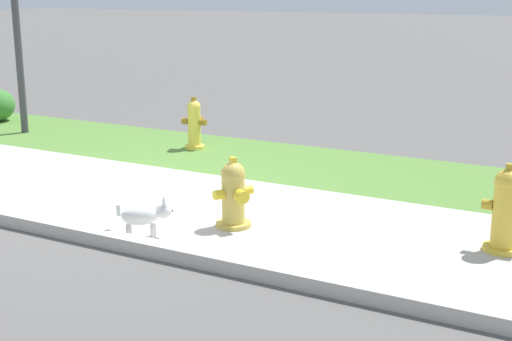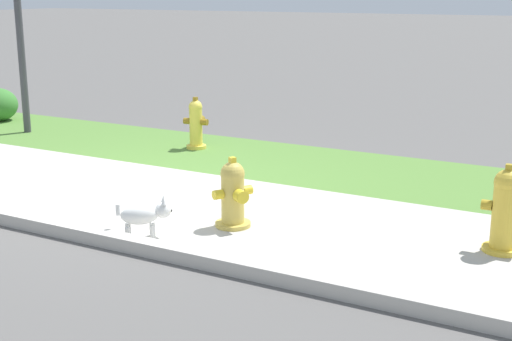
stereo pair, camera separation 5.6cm
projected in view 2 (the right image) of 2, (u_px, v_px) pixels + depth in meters
The scene contains 8 objects.
ground_plane at pixel (123, 195), 7.82m from camera, with size 120.00×120.00×0.00m, color #5B5956.
sidewalk_pavement at pixel (123, 195), 7.82m from camera, with size 18.00×2.45×0.01m, color #BCB7AD.
grass_verge at pixel (230, 155), 9.73m from camera, with size 18.00×2.08×0.01m, color #568438.
street_curb at pixel (34, 223), 6.70m from camera, with size 18.00×0.16×0.12m, color #BCB7AD.
fire_hydrant_at_driveway at pixel (196, 124), 10.05m from camera, with size 0.37×0.34×0.74m.
fire_hydrant_across_street at pixel (505, 210), 6.04m from camera, with size 0.40×0.38×0.78m.
fire_hydrant_by_grass_verge at pixel (233, 195), 6.70m from camera, with size 0.38×0.39×0.68m.
small_white_dog at pixel (144, 215), 6.40m from camera, with size 0.43×0.38×0.39m.
Camera 2 is at (4.94, -5.85, 2.19)m, focal length 50.00 mm.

